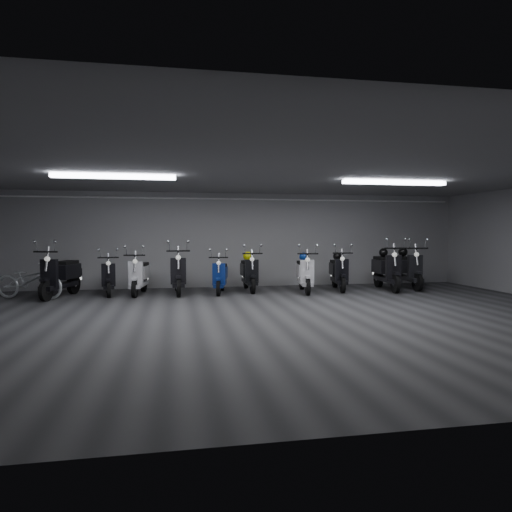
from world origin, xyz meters
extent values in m
cube|color=#323234|center=(0.00, 0.00, -0.01)|extent=(14.00, 10.00, 0.01)
cube|color=gray|center=(0.00, 0.00, 2.80)|extent=(14.00, 10.00, 0.01)
cube|color=gray|center=(0.00, 5.00, 1.40)|extent=(14.00, 0.01, 2.80)
cube|color=gray|center=(0.00, -5.00, 1.40)|extent=(14.00, 0.01, 2.80)
cube|color=white|center=(-3.00, 1.00, 2.74)|extent=(2.40, 0.18, 0.08)
cube|color=white|center=(3.00, 1.00, 2.74)|extent=(2.40, 0.18, 0.08)
cylinder|color=white|center=(0.00, 4.92, 2.62)|extent=(13.60, 0.05, 0.05)
imported|color=silver|center=(-5.36, 3.44, 0.56)|extent=(1.84, 1.13, 1.12)
sphere|color=#E1E80D|center=(0.19, 4.15, 0.96)|extent=(0.27, 0.27, 0.27)
sphere|color=navy|center=(1.67, 3.61, 0.95)|extent=(0.25, 0.25, 0.25)
sphere|color=black|center=(4.82, 3.94, 1.05)|extent=(0.27, 0.27, 0.27)
sphere|color=black|center=(4.07, 3.68, 1.05)|extent=(0.25, 0.25, 0.25)
sphere|color=black|center=(2.75, 3.88, 0.95)|extent=(0.24, 0.24, 0.24)
camera|label=1|loc=(-1.82, -8.30, 1.63)|focal=31.37mm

